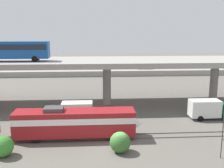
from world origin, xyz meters
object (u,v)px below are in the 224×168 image
Objects in this scene: transit_bus_on_overpass at (13,49)px; parked_car_1 at (184,65)px; parked_car_2 at (30,67)px; parked_car_3 at (103,66)px; parked_car_0 at (68,66)px; parked_car_5 at (27,66)px; parked_car_4 at (144,66)px; service_truck_east at (71,111)px; service_truck_west at (210,109)px; train_locomotive at (81,122)px; parked_car_6 at (48,66)px.

parked_car_1 is at bearing -138.40° from transit_bus_on_overpass.
parked_car_2 is 22.17m from parked_car_3.
parked_car_3 is at bearing -8.55° from parked_car_0.
parked_car_0 and parked_car_5 have the same top height.
parked_car_0 and parked_car_4 have the same top height.
parked_car_4 is at bearing -113.78° from service_truck_east.
service_truck_west is at bearing -180.00° from service_truck_east.
parked_car_1 is 0.90× the size of parked_car_5.
parked_car_0 is 11.07m from parked_car_3.
transit_bus_on_overpass is 41.13m from parked_car_3.
parked_car_0 is at bearing 119.33° from service_truck_west.
train_locomotive is at bearing 129.49° from transit_bus_on_overpass.
parked_car_2 is at bearing 177.89° from parked_car_4.
parked_car_1 is 14.42m from parked_car_4.
transit_bus_on_overpass is at bearing -98.12° from parked_car_0.
parked_car_6 is (-12.41, 51.38, 0.25)m from train_locomotive.
parked_car_0 is at bearing -98.12° from transit_bus_on_overpass.
parked_car_6 is (-16.82, -0.06, -0.00)m from parked_car_3.
parked_car_1 is (31.17, 52.95, 0.25)m from train_locomotive.
service_truck_west and service_truck_east have the same top height.
train_locomotive is 56.95m from parked_car_5.
parked_car_2 and parked_car_6 have the same top height.
parked_car_4 is (12.79, -2.12, 0.00)m from parked_car_3.
train_locomotive is 2.40× the size of service_truck_east.
parked_car_2 is 0.95× the size of parked_car_5.
parked_car_0 and parked_car_1 have the same top height.
parked_car_2 is at bearing -80.99° from transit_bus_on_overpass.
transit_bus_on_overpass is at bearing -38.79° from service_truck_east.
parked_car_2 reaches higher than service_truck_east.
train_locomotive is 3.86× the size of parked_car_0.
service_truck_east is 1.64× the size of parked_car_1.
parked_car_3 is at bearing 175.17° from parked_car_5.
parked_car_2 is at bearing -171.78° from parked_car_6.
parked_car_3 is (10.95, -1.65, 0.00)m from parked_car_0.
service_truck_west is at bearing -71.24° from parked_car_3.
parked_car_0 and parked_car_6 have the same top height.
service_truck_east is 46.31m from parked_car_6.
train_locomotive is 1.36× the size of transit_bus_on_overpass.
train_locomotive is at bearing -70.68° from parked_car_2.
transit_bus_on_overpass reaches higher than parked_car_2.
parked_car_4 is at bearing 93.37° from service_truck_west.
transit_bus_on_overpass is 2.84× the size of parked_car_0.
parked_car_1 is (11.43, 46.62, 0.80)m from service_truck_west.
transit_bus_on_overpass is at bearing -114.04° from parked_car_3.
parked_car_6 is at bearing -179.78° from parked_car_3.
parked_car_3 is (22.15, 0.83, 0.00)m from parked_car_2.
service_truck_east is at bearing -97.76° from parked_car_3.
service_truck_east is at bearing 141.21° from transit_bus_on_overpass.
parked_car_3 is 0.97× the size of parked_car_5.
parked_car_1 and parked_car_4 have the same top height.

